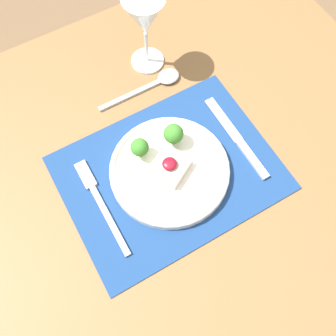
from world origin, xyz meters
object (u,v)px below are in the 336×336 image
object	(u,v)px
fork	(99,200)
wine_glass_near	(145,19)
dinner_plate	(167,168)
spoon	(159,81)
knife	(240,142)

from	to	relation	value
fork	wine_glass_near	world-z (taller)	wine_glass_near
fork	wine_glass_near	bearing A→B (deg)	43.83
dinner_plate	wine_glass_near	world-z (taller)	wine_glass_near
dinner_plate	spoon	xyz separation A→B (m)	(0.09, 0.20, -0.01)
spoon	wine_glass_near	bearing A→B (deg)	84.25
fork	dinner_plate	bearing A→B (deg)	-6.43
spoon	fork	bearing A→B (deg)	-141.95
knife	spoon	size ratio (longest dim) A/B	1.09
dinner_plate	fork	size ratio (longest dim) A/B	1.11
spoon	wine_glass_near	size ratio (longest dim) A/B	1.10
dinner_plate	fork	world-z (taller)	dinner_plate
knife	fork	bearing A→B (deg)	171.46
fork	knife	bearing A→B (deg)	-7.94
dinner_plate	spoon	distance (m)	0.22
dinner_plate	wine_glass_near	bearing A→B (deg)	69.64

